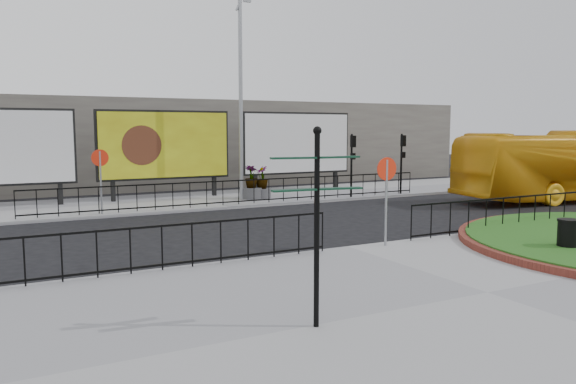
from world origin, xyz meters
TOP-DOWN VIEW (x-y plane):
  - ground at (0.00, 0.00)m, footprint 90.00×90.00m
  - pavement_near at (0.00, -5.00)m, footprint 30.00×10.00m
  - pavement_far at (0.00, 12.00)m, footprint 44.00×6.00m
  - railing_near_left at (-6.00, -0.30)m, footprint 10.00×0.10m
  - railing_near_right at (6.50, -0.30)m, footprint 9.00×0.10m
  - railing_far at (1.00, 9.30)m, footprint 18.00×0.10m
  - speed_sign_far at (-5.00, 9.40)m, footprint 0.64×0.07m
  - speed_sign_near at (1.00, -0.40)m, footprint 0.64×0.07m
  - billboard_mid at (-1.50, 12.97)m, footprint 6.20×0.31m
  - billboard_right at (5.50, 12.97)m, footprint 6.20×0.31m
  - lamp_post at (1.51, 11.00)m, footprint 0.74×0.18m
  - signal_pole_a at (6.50, 9.34)m, footprint 0.22×0.26m
  - signal_pole_b at (9.50, 9.34)m, footprint 0.22×0.26m
  - building_backdrop at (0.00, 22.00)m, footprint 40.00×10.00m
  - fingerpost_sign at (-4.01, -5.06)m, footprint 1.54×0.43m
  - litter_bin at (4.50, -3.50)m, footprint 0.56×0.56m
  - bus at (15.41, 4.18)m, footprint 12.07×4.45m
  - planter_b at (2.00, 11.00)m, footprint 0.97×0.97m
  - planter_c at (2.54, 11.00)m, footprint 0.85×0.85m

SIDE VIEW (x-z plane):
  - ground at x=0.00m, z-range 0.00..0.00m
  - pavement_near at x=0.00m, z-range 0.00..0.12m
  - pavement_far at x=0.00m, z-range 0.00..0.12m
  - litter_bin at x=4.50m, z-range 0.12..1.05m
  - railing_near_left at x=-6.00m, z-range 0.12..1.22m
  - railing_near_right at x=6.50m, z-range 0.12..1.22m
  - railing_far at x=1.00m, z-range 0.12..1.22m
  - planter_b at x=2.00m, z-range -0.06..1.51m
  - planter_c at x=2.54m, z-range 0.00..1.50m
  - bus at x=15.41m, z-range 0.00..3.29m
  - speed_sign_far at x=-5.00m, z-range 0.68..3.15m
  - speed_sign_near at x=1.00m, z-range 0.68..3.15m
  - signal_pole_a at x=6.50m, z-range 0.60..3.60m
  - signal_pole_b at x=9.50m, z-range 0.60..3.60m
  - fingerpost_sign at x=-4.01m, z-range 0.46..3.75m
  - building_backdrop at x=0.00m, z-range 0.00..5.00m
  - billboard_mid at x=-1.50m, z-range 0.55..4.65m
  - billboard_right at x=5.50m, z-range 0.55..4.65m
  - lamp_post at x=1.51m, z-range 0.21..9.44m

